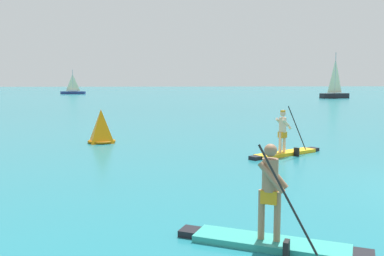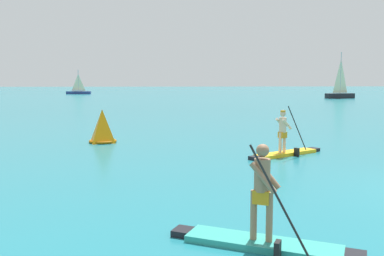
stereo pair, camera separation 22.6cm
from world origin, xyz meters
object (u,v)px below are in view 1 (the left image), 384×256
at_px(paddleboarder_mid_center, 285,146).
at_px(sailboat_right_horizon, 335,92).
at_px(paddleboarder_near_left, 271,226).
at_px(sailboat_left_horizon, 73,91).
at_px(race_marker_buoy, 101,128).

distance_m(paddleboarder_mid_center, sailboat_right_horizon, 56.56).
xyz_separation_m(paddleboarder_near_left, sailboat_left_horizon, (-17.41, 86.67, 0.32)).
distance_m(paddleboarder_near_left, paddleboarder_mid_center, 8.92).
bearing_deg(race_marker_buoy, sailboat_right_horizon, 55.17).
bearing_deg(paddleboarder_near_left, sailboat_left_horizon, 129.49).
height_order(paddleboarder_mid_center, sailboat_left_horizon, sailboat_left_horizon).
bearing_deg(paddleboarder_mid_center, paddleboarder_near_left, -140.62).
relative_size(sailboat_left_horizon, sailboat_right_horizon, 0.71).
distance_m(paddleboarder_near_left, sailboat_left_horizon, 88.40).
bearing_deg(paddleboarder_mid_center, sailboat_left_horizon, 74.26).
bearing_deg(sailboat_left_horizon, paddleboarder_mid_center, 108.53).
bearing_deg(race_marker_buoy, paddleboarder_near_left, -72.21).
bearing_deg(paddleboarder_mid_center, sailboat_right_horizon, 32.93).
bearing_deg(paddleboarder_near_left, race_marker_buoy, 135.92).
relative_size(paddleboarder_mid_center, race_marker_buoy, 2.15).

